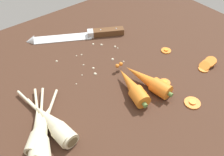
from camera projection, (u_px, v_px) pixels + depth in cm
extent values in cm
cube|color=#42281C|center=(108.00, 83.00, 74.61)|extent=(120.00, 90.00, 4.00)
cube|color=silver|center=(62.00, 38.00, 87.69)|extent=(19.60, 13.60, 0.50)
cone|color=silver|center=(30.00, 41.00, 86.39)|extent=(4.55, 4.92, 3.96)
cube|color=silver|center=(90.00, 34.00, 88.26)|extent=(3.18, 3.54, 2.20)
cube|color=brown|center=(108.00, 32.00, 89.02)|extent=(10.97, 7.81, 2.20)
sphere|color=silver|center=(101.00, 30.00, 87.93)|extent=(0.50, 0.50, 0.50)
sphere|color=silver|center=(116.00, 29.00, 88.58)|extent=(0.50, 0.50, 0.50)
cylinder|color=orange|center=(140.00, 97.00, 65.04)|extent=(5.23, 5.67, 4.20)
cone|color=orange|center=(129.00, 83.00, 68.83)|extent=(6.64, 12.15, 3.99)
sphere|color=orange|center=(117.00, 66.00, 73.99)|extent=(1.20, 1.20, 1.20)
cylinder|color=#5B7F3D|center=(145.00, 105.00, 63.07)|extent=(1.41, 1.26, 1.20)
cylinder|color=orange|center=(161.00, 88.00, 67.21)|extent=(4.83, 5.69, 4.20)
cone|color=orange|center=(143.00, 77.00, 70.35)|extent=(5.55, 12.87, 3.99)
sphere|color=orange|center=(121.00, 64.00, 74.63)|extent=(1.20, 1.20, 1.20)
cylinder|color=#5B7F3D|center=(171.00, 95.00, 65.60)|extent=(1.32, 1.15, 1.20)
cylinder|color=beige|center=(36.00, 144.00, 54.97)|extent=(6.08, 6.10, 4.00)
cone|color=beige|center=(44.00, 121.00, 59.58)|extent=(8.43, 8.54, 3.80)
cylinder|color=beige|center=(52.00, 102.00, 64.93)|extent=(6.66, 6.88, 0.70)
cylinder|color=brown|center=(33.00, 153.00, 53.31)|extent=(2.22, 2.16, 2.80)
cylinder|color=beige|center=(64.00, 136.00, 56.49)|extent=(4.39, 4.69, 4.00)
cone|color=beige|center=(49.00, 120.00, 59.63)|extent=(4.50, 8.03, 3.80)
cylinder|color=beige|center=(36.00, 108.00, 63.47)|extent=(1.48, 8.36, 0.70)
cylinder|color=brown|center=(69.00, 142.00, 55.36)|extent=(2.82, 0.56, 2.80)
cylinder|color=beige|center=(41.00, 151.00, 53.78)|extent=(5.67, 6.43, 4.00)
cone|color=beige|center=(38.00, 124.00, 58.91)|extent=(7.01, 10.22, 3.80)
cylinder|color=beige|center=(36.00, 103.00, 64.78)|extent=(4.40, 9.81, 0.70)
cylinder|color=beige|center=(65.00, 135.00, 56.71)|extent=(4.69, 5.98, 4.00)
cone|color=beige|center=(45.00, 116.00, 60.55)|extent=(5.05, 10.20, 3.80)
cylinder|color=beige|center=(29.00, 102.00, 65.11)|extent=(2.08, 10.59, 0.70)
cylinder|color=brown|center=(72.00, 142.00, 55.33)|extent=(2.82, 0.66, 2.80)
cylinder|color=beige|center=(38.00, 149.00, 54.04)|extent=(6.02, 6.46, 4.00)
cone|color=beige|center=(40.00, 123.00, 59.16)|extent=(7.82, 9.86, 3.80)
cylinder|color=beige|center=(42.00, 102.00, 65.02)|extent=(5.49, 8.99, 0.70)
cylinder|color=orange|center=(204.00, 68.00, 75.77)|extent=(3.13, 3.13, 0.70)
cylinder|color=orange|center=(204.00, 66.00, 76.15)|extent=(3.31, 3.28, 2.06)
cylinder|color=orange|center=(207.00, 64.00, 76.47)|extent=(3.24, 3.16, 1.67)
cylinder|color=orange|center=(209.00, 63.00, 76.60)|extent=(3.32, 3.25, 1.73)
cylinder|color=orange|center=(211.00, 61.00, 76.85)|extent=(3.45, 3.39, 1.75)
cylinder|color=orange|center=(192.00, 102.00, 65.90)|extent=(4.34, 4.34, 0.70)
cylinder|color=orange|center=(193.00, 102.00, 65.72)|extent=(1.82, 1.82, 0.16)
cylinder|color=orange|center=(166.00, 50.00, 82.44)|extent=(3.29, 3.29, 0.70)
cylinder|color=orange|center=(166.00, 50.00, 82.25)|extent=(1.38, 1.38, 0.16)
cylinder|color=orange|center=(165.00, 82.00, 71.43)|extent=(3.34, 3.34, 0.70)
cylinder|color=orange|center=(165.00, 82.00, 71.24)|extent=(1.40, 1.40, 0.16)
sphere|color=beige|center=(76.00, 55.00, 80.66)|extent=(0.47, 0.47, 0.47)
sphere|color=beige|center=(123.00, 61.00, 78.52)|extent=(0.53, 0.53, 0.53)
sphere|color=beige|center=(82.00, 54.00, 81.10)|extent=(0.55, 0.55, 0.55)
sphere|color=beige|center=(93.00, 67.00, 76.10)|extent=(0.79, 0.79, 0.79)
sphere|color=beige|center=(95.00, 73.00, 74.17)|extent=(0.86, 0.86, 0.86)
sphere|color=beige|center=(93.00, 43.00, 85.17)|extent=(0.77, 0.77, 0.77)
sphere|color=beige|center=(56.00, 60.00, 78.56)|extent=(0.69, 0.69, 0.69)
sphere|color=beige|center=(113.00, 58.00, 79.17)|extent=(0.87, 0.87, 0.87)
sphere|color=beige|center=(95.00, 73.00, 74.38)|extent=(0.65, 0.65, 0.65)
sphere|color=beige|center=(76.00, 83.00, 71.30)|extent=(0.42, 0.42, 0.42)
sphere|color=beige|center=(115.00, 46.00, 84.09)|extent=(0.76, 0.76, 0.76)
sphere|color=beige|center=(101.00, 44.00, 84.89)|extent=(0.81, 0.81, 0.81)
sphere|color=beige|center=(82.00, 75.00, 73.96)|extent=(0.45, 0.45, 0.45)
sphere|color=beige|center=(83.00, 64.00, 77.29)|extent=(0.53, 0.53, 0.53)
sphere|color=beige|center=(118.00, 48.00, 83.67)|extent=(0.45, 0.45, 0.45)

